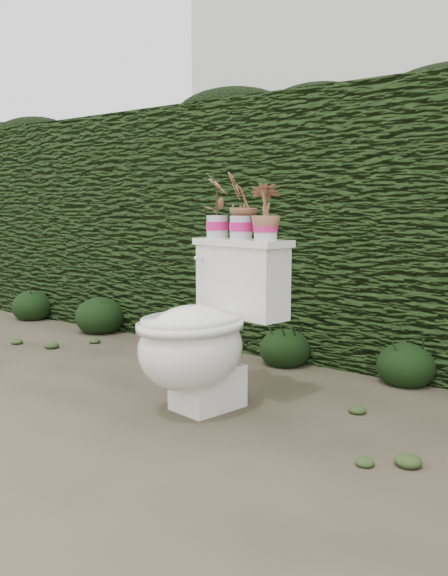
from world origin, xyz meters
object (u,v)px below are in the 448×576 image
Objects in this scene: potted_plant_left at (217,207)px; potted_plant_right at (266,214)px; potted_plant_center at (241,207)px; toilet at (204,333)px.

potted_plant_right is at bearing -122.97° from potted_plant_left.
potted_plant_right is (0.16, -0.03, -0.03)m from potted_plant_center.
toilet is at bearing 14.97° from potted_plant_right.
potted_plant_left is 1.26× the size of potted_plant_right.
potted_plant_center is at bearing -42.79° from potted_plant_right.
potted_plant_right is at bearing 57.76° from toilet.
toilet is at bearing -6.21° from potted_plant_center.
potted_plant_center is (0.03, 0.24, 0.57)m from toilet.
potted_plant_center is (0.16, -0.03, -0.00)m from potted_plant_left.
potted_plant_left is 0.17m from potted_plant_center.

